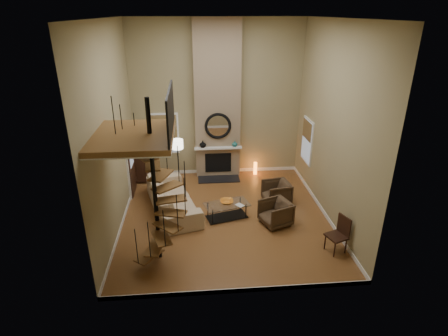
{
  "coord_description": "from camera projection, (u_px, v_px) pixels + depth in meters",
  "views": [
    {
      "loc": [
        -0.85,
        -9.38,
        5.66
      ],
      "look_at": [
        0.0,
        0.4,
        1.4
      ],
      "focal_mm": 29.12,
      "sensor_mm": 36.0,
      "label": 1
    }
  ],
  "objects": [
    {
      "name": "baseboard_front",
      "position": [
        238.0,
        290.0,
        7.91
      ],
      "size": [
        6.0,
        0.02,
        0.12
      ],
      "primitive_type": "cube",
      "color": "white",
      "rests_on": "ground"
    },
    {
      "name": "window_back",
      "position": [
        165.0,
        133.0,
        13.04
      ],
      "size": [
        1.02,
        0.06,
        1.52
      ],
      "color": "white",
      "rests_on": "back_wall"
    },
    {
      "name": "sofa",
      "position": [
        172.0,
        197.0,
        11.14
      ],
      "size": [
        1.86,
        3.13,
        0.86
      ],
      "primitive_type": "imported",
      "rotation": [
        0.0,
        0.0,
        1.83
      ],
      "color": "tan",
      "rests_on": "ground"
    },
    {
      "name": "back_wall",
      "position": [
        217.0,
        101.0,
        12.77
      ],
      "size": [
        6.0,
        0.02,
        5.5
      ],
      "primitive_type": "cube",
      "color": "#9A8E63",
      "rests_on": "ground"
    },
    {
      "name": "loft",
      "position": [
        138.0,
        134.0,
        7.8
      ],
      "size": [
        1.7,
        2.2,
        1.09
      ],
      "color": "brown",
      "rests_on": "left_wall"
    },
    {
      "name": "accent_lamp",
      "position": [
        255.0,
        168.0,
        13.58
      ],
      "size": [
        0.13,
        0.13,
        0.46
      ],
      "primitive_type": "cylinder",
      "color": "orange",
      "rests_on": "ground"
    },
    {
      "name": "front_wall",
      "position": [
        241.0,
        179.0,
        6.83
      ],
      "size": [
        6.0,
        0.02,
        5.5
      ],
      "primitive_type": "cube",
      "color": "#9A8E63",
      "rests_on": "ground"
    },
    {
      "name": "coffee_table",
      "position": [
        227.0,
        209.0,
        10.72
      ],
      "size": [
        1.42,
        0.97,
        0.47
      ],
      "color": "silver",
      "rests_on": "ground"
    },
    {
      "name": "floor_lamp",
      "position": [
        178.0,
        148.0,
        12.23
      ],
      "size": [
        0.39,
        0.39,
        1.71
      ],
      "color": "black",
      "rests_on": "ground"
    },
    {
      "name": "baseboard_back",
      "position": [
        218.0,
        171.0,
        13.83
      ],
      "size": [
        6.0,
        0.02,
        0.12
      ],
      "primitive_type": "cube",
      "color": "white",
      "rests_on": "ground"
    },
    {
      "name": "baseboard_left",
      "position": [
        124.0,
        219.0,
        10.63
      ],
      "size": [
        0.02,
        6.5,
        0.12
      ],
      "primitive_type": "cube",
      "color": "white",
      "rests_on": "ground"
    },
    {
      "name": "armchair_far",
      "position": [
        278.0,
        212.0,
        10.39
      ],
      "size": [
        1.01,
        1.0,
        0.72
      ],
      "primitive_type": "imported",
      "rotation": [
        0.0,
        0.0,
        -1.21
      ],
      "color": "#44311F",
      "rests_on": "ground"
    },
    {
      "name": "side_chair",
      "position": [
        339.0,
        233.0,
        9.14
      ],
      "size": [
        0.59,
        0.59,
        0.98
      ],
      "color": "black",
      "rests_on": "ground"
    },
    {
      "name": "mantel",
      "position": [
        218.0,
        148.0,
        12.98
      ],
      "size": [
        1.7,
        0.18,
        0.06
      ],
      "primitive_type": "cube",
      "color": "white",
      "rests_on": "chimney_breast"
    },
    {
      "name": "entry_door",
      "position": [
        131.0,
        164.0,
        11.89
      ],
      "size": [
        0.1,
        1.05,
        2.16
      ],
      "color": "white",
      "rests_on": "ground"
    },
    {
      "name": "left_wall",
      "position": [
        112.0,
        131.0,
        9.56
      ],
      "size": [
        0.02,
        6.5,
        5.5
      ],
      "primitive_type": "cube",
      "color": "#9A8E63",
      "rests_on": "ground"
    },
    {
      "name": "firebox",
      "position": [
        218.0,
        163.0,
        13.29
      ],
      "size": [
        0.95,
        0.02,
        0.72
      ],
      "primitive_type": "cube",
      "color": "black",
      "rests_on": "chimney_breast"
    },
    {
      "name": "hutch",
      "position": [
        141.0,
        155.0,
        12.89
      ],
      "size": [
        0.37,
        0.79,
        1.77
      ],
      "primitive_type": "cube",
      "color": "black",
      "rests_on": "ground"
    },
    {
      "name": "bowl",
      "position": [
        227.0,
        202.0,
        10.68
      ],
      "size": [
        0.39,
        0.39,
        0.1
      ],
      "primitive_type": "imported",
      "color": "orange",
      "rests_on": "coffee_table"
    },
    {
      "name": "armchair_near",
      "position": [
        279.0,
        192.0,
        11.55
      ],
      "size": [
        0.92,
        0.9,
        0.73
      ],
      "primitive_type": "imported",
      "rotation": [
        0.0,
        0.0,
        -1.41
      ],
      "color": "#44311F",
      "rests_on": "ground"
    },
    {
      "name": "vase_left",
      "position": [
        203.0,
        144.0,
        12.91
      ],
      "size": [
        0.24,
        0.24,
        0.25
      ],
      "primitive_type": "imported",
      "color": "black",
      "rests_on": "mantel"
    },
    {
      "name": "ceiling",
      "position": [
        225.0,
        18.0,
        8.71
      ],
      "size": [
        6.0,
        6.5,
        0.01
      ],
      "primitive_type": "cube",
      "color": "silver",
      "rests_on": "back_wall"
    },
    {
      "name": "ground",
      "position": [
        225.0,
        216.0,
        10.9
      ],
      "size": [
        6.0,
        6.5,
        0.01
      ],
      "primitive_type": "cube",
      "color": "#956030",
      "rests_on": "ground"
    },
    {
      "name": "baseboard_right",
      "position": [
        322.0,
        210.0,
        11.11
      ],
      "size": [
        0.02,
        6.5,
        0.12
      ],
      "primitive_type": "cube",
      "color": "white",
      "rests_on": "ground"
    },
    {
      "name": "mirror_frame",
      "position": [
        218.0,
        126.0,
        12.72
      ],
      "size": [
        0.94,
        0.1,
        0.94
      ],
      "primitive_type": "torus",
      "rotation": [
        1.57,
        0.0,
        0.0
      ],
      "color": "black",
      "rests_on": "chimney_breast"
    },
    {
      "name": "mirror_disc",
      "position": [
        218.0,
        126.0,
        12.72
      ],
      "size": [
        0.8,
        0.01,
        0.8
      ],
      "primitive_type": "cylinder",
      "rotation": [
        1.57,
        0.0,
        0.0
      ],
      "color": "white",
      "rests_on": "chimney_breast"
    },
    {
      "name": "right_wall",
      "position": [
        333.0,
        125.0,
        10.04
      ],
      "size": [
        0.02,
        6.5,
        5.5
      ],
      "primitive_type": "cube",
      "color": "#9A8E63",
      "rests_on": "ground"
    },
    {
      "name": "book",
      "position": [
        239.0,
        206.0,
        10.54
      ],
      "size": [
        0.29,
        0.3,
        0.02
      ],
      "primitive_type": "imported",
      "rotation": [
        0.0,
        0.0,
        0.62
      ],
      "color": "gray",
      "rests_on": "coffee_table"
    },
    {
      "name": "window_right",
      "position": [
        307.0,
        140.0,
        12.31
      ],
      "size": [
        0.06,
        1.02,
        1.52
      ],
      "color": "white",
      "rests_on": "right_wall"
    },
    {
      "name": "vase_right",
      "position": [
        235.0,
        144.0,
        13.01
      ],
      "size": [
        0.2,
        0.2,
        0.21
      ],
      "primitive_type": "imported",
      "color": "#1B5F5D",
      "rests_on": "mantel"
    },
    {
      "name": "hearth",
      "position": [
        219.0,
        179.0,
        13.24
      ],
      "size": [
        1.5,
        0.6,
        0.04
      ],
      "primitive_type": "cube",
      "color": "black",
      "rests_on": "ground"
    },
    {
      "name": "spiral_stair",
      "position": [
        156.0,
        193.0,
        8.41
      ],
      "size": [
        1.47,
        1.47,
        4.06
      ],
      "color": "black",
      "rests_on": "ground"
    },
    {
      "name": "chimney_breast",
      "position": [
        217.0,
        102.0,
        12.6
      ],
      "size": [
        1.6,
        0.38,
        5.5
      ],
      "primitive_type": "cube",
      "color": "#8B755A",
      "rests_on": "ground"
    }
  ]
}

